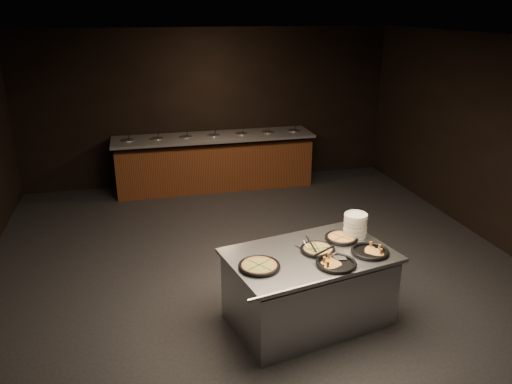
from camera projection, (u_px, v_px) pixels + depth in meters
room at (262, 170)px, 5.80m from camera, size 7.02×8.02×2.92m
salad_bar at (215, 165)px, 9.39m from camera, size 3.70×0.83×1.18m
serving_counter at (309, 289)px, 5.35m from camera, size 1.89×1.43×0.81m
plate_stack at (355, 226)px, 5.55m from camera, size 0.26×0.26×0.27m
pan_veggie_whole at (259, 266)px, 4.92m from camera, size 0.42×0.42×0.04m
pan_cheese_whole at (318, 249)px, 5.26m from camera, size 0.37×0.37×0.04m
pan_cheese_slices_a at (342, 238)px, 5.52m from camera, size 0.37×0.37×0.04m
pan_cheese_slices_b at (336, 263)px, 4.97m from camera, size 0.41×0.41×0.04m
pan_veggie_slices at (370, 251)px, 5.21m from camera, size 0.40×0.40×0.04m
server_left at (308, 244)px, 5.25m from camera, size 0.16×0.31×0.16m
server_right at (328, 253)px, 5.04m from camera, size 0.35×0.11×0.16m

